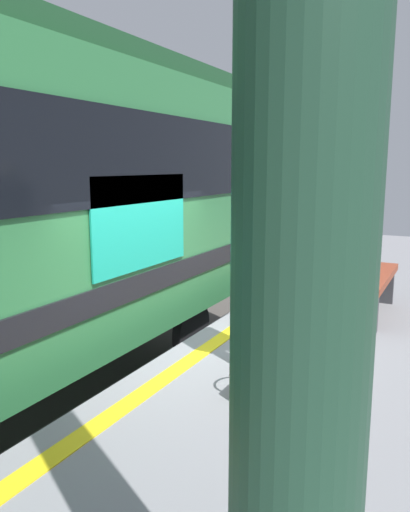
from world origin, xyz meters
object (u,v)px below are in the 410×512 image
at_px(handbag, 255,375).
at_px(station_column, 306,186).
at_px(bench, 364,273).
at_px(passenger, 263,250).

relative_size(handbag, station_column, 0.12).
xyz_separation_m(station_column, bench, (-4.75, -0.64, -1.18)).
bearing_deg(bench, handbag, -6.72).
bearing_deg(passenger, station_column, 22.55).
bearing_deg(station_column, bench, -172.31).
bearing_deg(station_column, handbag, -156.19).
bearing_deg(station_column, passenger, -157.45).
relative_size(passenger, handbag, 4.45).
relative_size(passenger, station_column, 0.52).
height_order(passenger, station_column, station_column).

